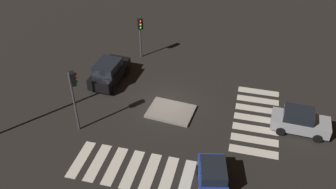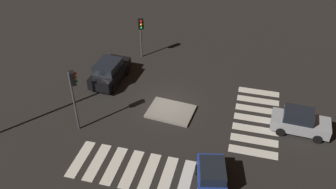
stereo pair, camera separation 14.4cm
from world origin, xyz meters
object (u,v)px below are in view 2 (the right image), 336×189
Objects in this scene: traffic_island at (171,111)px; car_black at (110,71)px; car_silver at (300,122)px; car_blue at (212,179)px; traffic_light_west at (141,28)px; traffic_light_south at (73,87)px.

car_black is at bearing 154.81° from traffic_island.
car_silver is at bearing 1.50° from traffic_island.
traffic_light_west reaches higher than car_blue.
car_black is 15.20m from car_silver.
traffic_light_west reaches higher than traffic_island.
car_black is at bearing -50.31° from traffic_light_west.
car_black is 6.59m from traffic_light_south.
car_blue is 10.53m from traffic_light_south.
car_blue is 1.03× the size of traffic_light_west.
car_silver is 0.85× the size of traffic_light_south.
traffic_light_south reaches higher than traffic_light_west.
traffic_light_south is at bearing -174.33° from car_black.
car_silver is at bearing -95.82° from car_black.
traffic_island is 0.88× the size of car_silver.
traffic_light_west is 10.52m from traffic_light_south.
traffic_light_west reaches higher than car_silver.
car_blue is at bearing -128.48° from car_black.
traffic_island is 7.44m from traffic_light_south.
traffic_light_west reaches higher than car_black.
car_black is 1.18× the size of traffic_light_west.
car_silver is at bearing 129.42° from car_blue.
car_black is at bearing 173.37° from car_silver.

